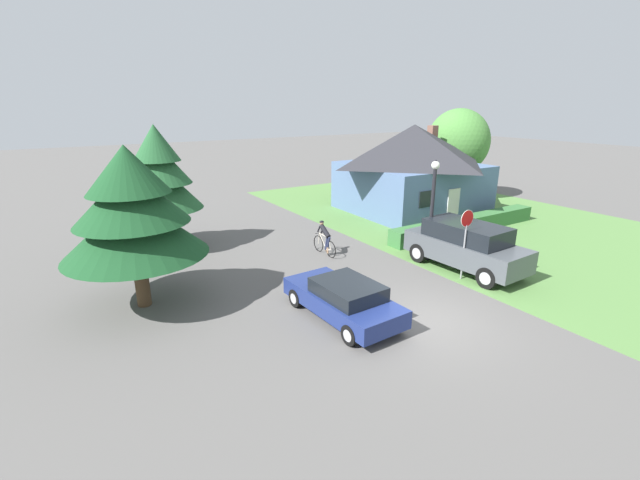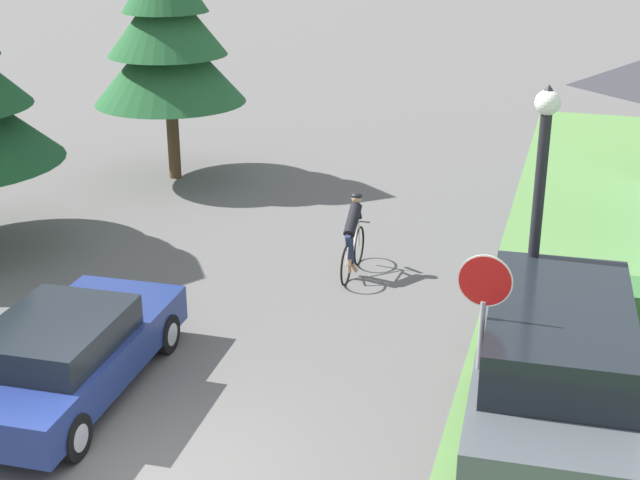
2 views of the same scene
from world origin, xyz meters
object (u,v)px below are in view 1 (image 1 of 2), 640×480
cottage_house (412,167)px  street_lamp (433,200)px  sedan_left_lane (343,299)px  parked_suv_right (466,246)px  cyclist (325,239)px  conifer_tall_near (132,210)px  deciduous_tree_right (458,142)px  conifer_tall_far (159,174)px  stop_sign (466,232)px

cottage_house → street_lamp: 9.24m
sedan_left_lane → parked_suv_right: (6.66, 0.78, 0.38)m
cyclist → conifer_tall_near: 8.49m
deciduous_tree_right → parked_suv_right: bearing=-137.0°
cottage_house → deciduous_tree_right: 5.67m
cyclist → conifer_tall_far: conifer_tall_far is taller
cyclist → street_lamp: size_ratio=0.41×
stop_sign → conifer_tall_near: size_ratio=0.52×
conifer_tall_far → deciduous_tree_right: size_ratio=0.91×
parked_suv_right → conifer_tall_far: 13.76m
deciduous_tree_right → sedan_left_lane: bearing=-148.2°
parked_suv_right → cottage_house: bearing=-33.7°
cottage_house → conifer_tall_far: conifer_tall_far is taller
cottage_house → conifer_tall_near: conifer_tall_near is taller
parked_suv_right → stop_sign: size_ratio=1.82×
sedan_left_lane → cyclist: (2.77, 5.41, 0.08)m
deciduous_tree_right → street_lamp: bearing=-143.0°
cyclist → parked_suv_right: bearing=-140.9°
cottage_house → cyclist: cottage_house is taller
cottage_house → deciduous_tree_right: deciduous_tree_right is taller
cyclist → conifer_tall_near: conifer_tall_near is taller
street_lamp → conifer_tall_near: conifer_tall_near is taller
stop_sign → cyclist: bearing=-59.1°
stop_sign → street_lamp: (0.44, 2.20, 0.77)m
deciduous_tree_right → conifer_tall_near: bearing=-164.2°
cottage_house → conifer_tall_far: 15.11m
cottage_house → cyclist: size_ratio=4.62×
sedan_left_lane → cyclist: bearing=-29.7°
cyclist → conifer_tall_far: bearing=50.5°
parked_suv_right → deciduous_tree_right: deciduous_tree_right is taller
cyclist → deciduous_tree_right: 15.87m
street_lamp → conifer_tall_near: bearing=169.9°
sedan_left_lane → conifer_tall_near: 7.33m
sedan_left_lane → parked_suv_right: 6.72m
stop_sign → parked_suv_right: bearing=-143.0°
stop_sign → deciduous_tree_right: deciduous_tree_right is taller
sedan_left_lane → deciduous_tree_right: deciduous_tree_right is taller
deciduous_tree_right → conifer_tall_far: bearing=-178.2°
street_lamp → conifer_tall_near: size_ratio=0.82×
parked_suv_right → conifer_tall_far: size_ratio=0.89×
conifer_tall_far → sedan_left_lane: bearing=-72.8°
parked_suv_right → street_lamp: street_lamp is taller
parked_suv_right → deciduous_tree_right: (10.69, 9.97, 2.95)m
street_lamp → conifer_tall_far: size_ratio=0.77×
sedan_left_lane → stop_sign: stop_sign is taller
stop_sign → deciduous_tree_right: (11.60, 10.62, 2.04)m
conifer_tall_far → deciduous_tree_right: deciduous_tree_right is taller
cottage_house → conifer_tall_far: (-15.08, 0.55, 0.78)m
sedan_left_lane → conifer_tall_far: (-3.13, 10.11, 2.91)m
parked_suv_right → street_lamp: 2.33m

